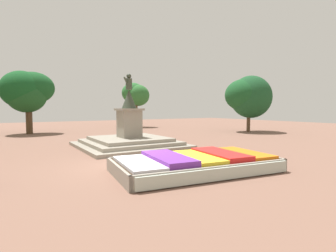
% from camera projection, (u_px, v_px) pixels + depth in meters
% --- Properties ---
extents(ground_plane, '(78.78, 78.78, 0.00)m').
position_uv_depth(ground_plane, '(126.00, 166.00, 10.51)').
color(ground_plane, brown).
extents(flower_planter, '(6.29, 3.89, 0.66)m').
position_uv_depth(flower_planter, '(197.00, 163.00, 9.65)').
color(flower_planter, '#38281C').
rests_on(flower_planter, ground_plane).
extents(statue_monument, '(5.81, 5.81, 4.38)m').
position_uv_depth(statue_monument, '(129.00, 137.00, 15.80)').
color(statue_monument, gray).
rests_on(statue_monument, ground_plane).
extents(park_tree_far_left, '(3.24, 3.27, 5.51)m').
position_uv_depth(park_tree_far_left, '(136.00, 95.00, 32.57)').
color(park_tree_far_left, '#4C3823').
rests_on(park_tree_far_left, ground_plane).
extents(park_tree_behind_statue, '(4.61, 3.95, 5.67)m').
position_uv_depth(park_tree_behind_statue, '(27.00, 91.00, 23.67)').
color(park_tree_behind_statue, '#4C3823').
rests_on(park_tree_behind_statue, ground_plane).
extents(park_tree_street_side, '(4.77, 4.12, 5.53)m').
position_uv_depth(park_tree_street_side, '(249.00, 96.00, 25.93)').
color(park_tree_street_side, brown).
rests_on(park_tree_street_side, ground_plane).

